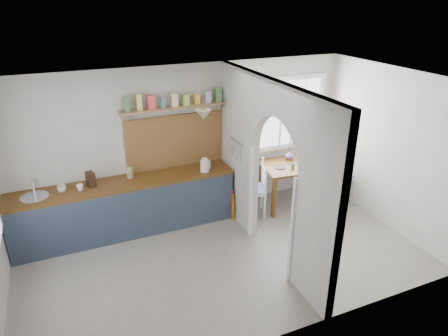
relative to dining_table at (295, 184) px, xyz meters
name	(u,v)px	position (x,y,z in m)	size (l,w,h in m)	color
floor	(223,258)	(-1.88, -1.05, -0.40)	(5.80, 3.20, 0.01)	gray
ceiling	(223,83)	(-1.88, -1.05, 2.20)	(5.80, 3.20, 0.01)	beige
walls	(223,179)	(-1.88, -1.05, 0.90)	(5.81, 3.21, 2.60)	beige
partition	(267,160)	(-1.18, -0.99, 1.06)	(0.12, 3.20, 2.60)	beige
nook_window	(281,114)	(-0.08, 0.51, 1.20)	(1.76, 0.10, 1.30)	white
counter	(127,206)	(-3.01, 0.28, 0.06)	(3.50, 0.60, 0.90)	#4B2D0F
sink	(35,198)	(-4.31, 0.25, 0.49)	(0.40, 0.40, 0.02)	silver
backsplash	(175,141)	(-2.09, 0.53, 0.95)	(1.65, 0.03, 0.90)	brown
shelf	(175,104)	(-2.09, 0.44, 1.61)	(1.75, 0.20, 0.21)	#AE7C50
pendant_lamp	(203,115)	(-1.73, 0.10, 1.48)	(0.26, 0.26, 0.16)	beige
utensil_rail	(237,142)	(-1.27, -0.15, 1.05)	(0.02, 0.02, 0.50)	silver
dining_table	(295,184)	(0.00, 0.00, 0.00)	(1.27, 0.84, 0.79)	#4B2D0F
chair_left	(252,189)	(-0.92, -0.03, 0.10)	(0.45, 0.45, 0.99)	silver
chair_right	(340,172)	(0.92, -0.09, 0.11)	(0.46, 0.46, 1.01)	silver
kettle	(205,165)	(-1.72, 0.13, 0.62)	(0.19, 0.16, 0.23)	white
mug_a	(80,187)	(-3.68, 0.22, 0.55)	(0.10, 0.10, 0.09)	white
mug_b	(62,189)	(-3.94, 0.27, 0.55)	(0.13, 0.13, 0.10)	silver
knife_block	(91,179)	(-3.51, 0.29, 0.62)	(0.11, 0.15, 0.23)	black
jar	(130,173)	(-2.90, 0.37, 0.59)	(0.11, 0.11, 0.17)	tan
towel_magenta	(232,205)	(-1.30, -0.07, -0.12)	(0.02, 0.03, 0.56)	#A81957
towel_orange	(233,207)	(-1.30, -0.11, -0.15)	(0.02, 0.03, 0.52)	#C27C02
bowl	(311,161)	(0.26, -0.06, 0.44)	(0.35, 0.35, 0.08)	silver
table_cup	(293,166)	(-0.17, -0.13, 0.44)	(0.09, 0.09, 0.08)	#548355
plate	(280,168)	(-0.37, -0.03, 0.40)	(0.17, 0.17, 0.01)	black
vase	(290,155)	(0.00, 0.25, 0.48)	(0.16, 0.16, 0.17)	#6B437D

